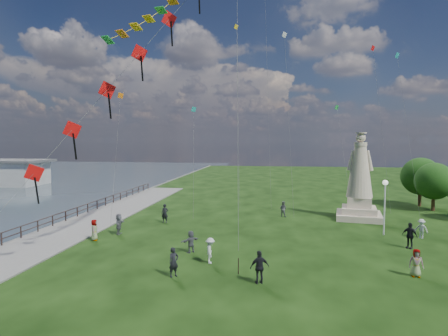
# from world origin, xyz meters

# --- Properties ---
(waterfront) EXTENTS (200.00, 200.00, 1.51)m
(waterfront) POSITION_xyz_m (-15.24, 8.99, -0.06)
(waterfront) COLOR #2E3A45
(waterfront) RESTS_ON ground
(statue) EXTENTS (4.59, 4.59, 8.10)m
(statue) POSITION_xyz_m (10.25, 19.05, 3.06)
(statue) COLOR #BFAA91
(statue) RESTS_ON ground
(lamppost) EXTENTS (0.40, 0.40, 4.31)m
(lamppost) POSITION_xyz_m (10.90, 13.15, 3.11)
(lamppost) COLOR silver
(lamppost) RESTS_ON ground
(tree_row) EXTENTS (6.46, 11.64, 5.46)m
(tree_row) POSITION_xyz_m (19.29, 24.12, 3.17)
(tree_row) COLOR #382314
(tree_row) RESTS_ON ground
(person_0) EXTENTS (0.68, 0.69, 1.61)m
(person_0) POSITION_xyz_m (-2.94, 2.15, 0.80)
(person_0) COLOR black
(person_0) RESTS_ON ground
(person_2) EXTENTS (0.66, 1.06, 1.54)m
(person_2) POSITION_xyz_m (-1.36, 4.61, 0.77)
(person_2) COLOR silver
(person_2) RESTS_ON ground
(person_3) EXTENTS (1.13, 0.84, 1.73)m
(person_3) POSITION_xyz_m (1.72, 1.81, 0.86)
(person_3) COLOR black
(person_3) RESTS_ON ground
(person_4) EXTENTS (0.79, 0.53, 1.52)m
(person_4) POSITION_xyz_m (10.07, 3.96, 0.76)
(person_4) COLOR #595960
(person_4) RESTS_ON ground
(person_5) EXTENTS (0.81, 1.56, 1.62)m
(person_5) POSITION_xyz_m (-9.70, 10.47, 0.81)
(person_5) COLOR #595960
(person_5) RESTS_ON ground
(person_6) EXTENTS (0.61, 0.41, 1.68)m
(person_6) POSITION_xyz_m (-7.33, 14.94, 0.84)
(person_6) COLOR black
(person_6) RESTS_ON ground
(person_7) EXTENTS (0.85, 0.70, 1.50)m
(person_7) POSITION_xyz_m (3.22, 19.12, 0.75)
(person_7) COLOR #595960
(person_7) RESTS_ON ground
(person_8) EXTENTS (1.05, 0.97, 1.47)m
(person_8) POSITION_xyz_m (13.40, 12.44, 0.73)
(person_8) COLOR silver
(person_8) RESTS_ON ground
(person_9) EXTENTS (1.12, 1.11, 1.78)m
(person_9) POSITION_xyz_m (11.60, 9.56, 0.89)
(person_9) COLOR black
(person_9) RESTS_ON ground
(person_10) EXTENTS (0.65, 0.86, 1.56)m
(person_10) POSITION_xyz_m (-10.73, 8.48, 0.78)
(person_10) COLOR #595960
(person_10) RESTS_ON ground
(person_11) EXTENTS (1.32, 1.41, 1.46)m
(person_11) POSITION_xyz_m (-3.00, 6.54, 0.73)
(person_11) COLOR #595960
(person_11) RESTS_ON ground
(red_kite_train) EXTENTS (11.15, 9.35, 17.97)m
(red_kite_train) POSITION_xyz_m (-6.80, 4.61, 11.14)
(red_kite_train) COLOR black
(red_kite_train) RESTS_ON ground
(small_kites) EXTENTS (28.20, 15.79, 24.15)m
(small_kites) POSITION_xyz_m (2.88, 23.73, 13.23)
(small_kites) COLOR teal
(small_kites) RESTS_ON ground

